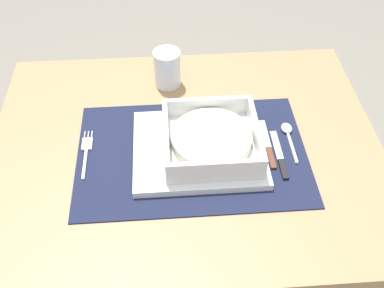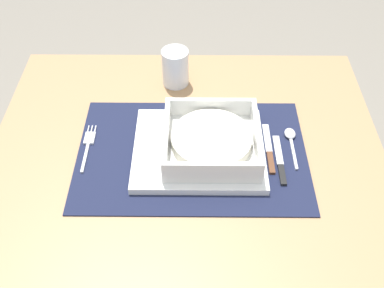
{
  "view_description": "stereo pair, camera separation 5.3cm",
  "coord_description": "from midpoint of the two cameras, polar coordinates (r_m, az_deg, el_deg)",
  "views": [
    {
      "loc": [
        -0.04,
        -0.68,
        1.46
      ],
      "look_at": [
        0.01,
        -0.02,
        0.79
      ],
      "focal_mm": 43.04,
      "sensor_mm": 36.0,
      "label": 1
    },
    {
      "loc": [
        0.02,
        -0.68,
        1.46
      ],
      "look_at": [
        0.01,
        -0.02,
        0.79
      ],
      "focal_mm": 43.04,
      "sensor_mm": 36.0,
      "label": 2
    }
  ],
  "objects": [
    {
      "name": "dining_table",
      "position": [
        1.08,
        -2.1,
        -5.14
      ],
      "size": [
        0.84,
        0.67,
        0.76
      ],
      "color": "#A37A51",
      "rests_on": "ground"
    },
    {
      "name": "placemat",
      "position": [
        0.96,
        -1.57,
        -1.23
      ],
      "size": [
        0.48,
        0.32,
        0.0
      ],
      "primitive_type": "cube",
      "color": "#191E38",
      "rests_on": "dining_table"
    },
    {
      "name": "serving_plate",
      "position": [
        0.96,
        -0.74,
        -0.64
      ],
      "size": [
        0.27,
        0.23,
        0.02
      ],
      "primitive_type": "cube",
      "color": "white",
      "rests_on": "placemat"
    },
    {
      "name": "porridge_bowl",
      "position": [
        0.94,
        0.79,
        0.49
      ],
      "size": [
        0.19,
        0.19,
        0.05
      ],
      "color": "white",
      "rests_on": "serving_plate"
    },
    {
      "name": "fork",
      "position": [
        1.0,
        -14.43,
        -0.78
      ],
      "size": [
        0.02,
        0.14,
        0.0
      ],
      "rotation": [
        0.0,
        0.0,
        0.02
      ],
      "color": "silver",
      "rests_on": "placemat"
    },
    {
      "name": "spoon",
      "position": [
        1.01,
        10.33,
        1.39
      ],
      "size": [
        0.02,
        0.12,
        0.01
      ],
      "rotation": [
        0.0,
        0.0,
        0.03
      ],
      "color": "silver",
      "rests_on": "placemat"
    },
    {
      "name": "butter_knife",
      "position": [
        0.96,
        9.32,
        -1.69
      ],
      "size": [
        0.01,
        0.14,
        0.01
      ],
      "rotation": [
        0.0,
        0.0,
        0.02
      ],
      "color": "black",
      "rests_on": "placemat"
    },
    {
      "name": "bread_knife",
      "position": [
        0.98,
        7.9,
        -0.38
      ],
      "size": [
        0.01,
        0.14,
        0.01
      ],
      "rotation": [
        0.0,
        0.0,
        -0.02
      ],
      "color": "#59331E",
      "rests_on": "placemat"
    },
    {
      "name": "drinking_glass",
      "position": [
        1.12,
        -4.44,
        9.08
      ],
      "size": [
        0.06,
        0.06,
        0.09
      ],
      "color": "white",
      "rests_on": "dining_table"
    }
  ]
}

